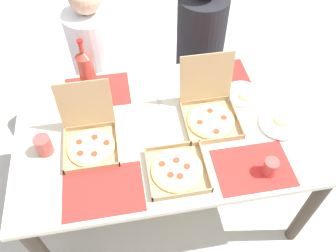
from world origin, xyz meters
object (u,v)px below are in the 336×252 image
(cup_spare, at_px, (44,145))
(cup_clear_right, at_px, (270,167))
(pizza_box_corner_left, at_px, (90,138))
(diner_left_seat, at_px, (100,72))
(plate_near_right, at_px, (280,124))
(diner_right_seat, at_px, (199,59))
(soda_bottle, at_px, (87,70))
(plate_far_left, at_px, (243,94))
(pizza_box_corner_right, at_px, (210,111))
(pizza_box_edge_far, at_px, (177,170))

(cup_spare, distance_m, cup_clear_right, 1.06)
(pizza_box_corner_left, relative_size, cup_clear_right, 3.50)
(cup_clear_right, height_order, diner_left_seat, diner_left_seat)
(plate_near_right, height_order, diner_right_seat, diner_right_seat)
(pizza_box_corner_left, bearing_deg, plate_near_right, -2.84)
(soda_bottle, xyz_separation_m, diner_right_seat, (0.73, 0.37, -0.33))
(pizza_box_corner_left, bearing_deg, diner_right_seat, 46.33)
(diner_left_seat, bearing_deg, plate_near_right, -41.91)
(soda_bottle, bearing_deg, plate_far_left, -14.24)
(cup_spare, height_order, cup_clear_right, cup_spare)
(plate_far_left, bearing_deg, diner_left_seat, 143.68)
(pizza_box_corner_right, xyz_separation_m, soda_bottle, (-0.60, 0.33, 0.08))
(pizza_box_corner_left, xyz_separation_m, diner_left_seat, (0.04, 0.77, -0.26))
(cup_clear_right, bearing_deg, diner_right_seat, 93.28)
(pizza_box_edge_far, distance_m, diner_left_seat, 1.08)
(pizza_box_corner_left, relative_size, pizza_box_edge_far, 1.10)
(pizza_box_corner_right, bearing_deg, pizza_box_edge_far, -127.44)
(pizza_box_corner_left, height_order, soda_bottle, soda_bottle)
(soda_bottle, height_order, diner_right_seat, diner_right_seat)
(plate_near_right, bearing_deg, cup_clear_right, -121.21)
(soda_bottle, bearing_deg, diner_right_seat, 27.06)
(soda_bottle, distance_m, cup_spare, 0.47)
(soda_bottle, bearing_deg, pizza_box_corner_left, -91.07)
(pizza_box_corner_right, distance_m, soda_bottle, 0.69)
(plate_near_right, bearing_deg, diner_left_seat, 138.09)
(diner_left_seat, bearing_deg, cup_spare, -108.33)
(cup_spare, bearing_deg, pizza_box_corner_left, 2.49)
(pizza_box_corner_right, relative_size, pizza_box_corner_left, 1.05)
(soda_bottle, xyz_separation_m, cup_clear_right, (0.79, -0.70, -0.09))
(plate_far_left, height_order, cup_clear_right, cup_clear_right)
(pizza_box_corner_left, height_order, diner_left_seat, diner_left_seat)
(pizza_box_corner_left, xyz_separation_m, soda_bottle, (0.01, 0.40, 0.09))
(pizza_box_corner_right, bearing_deg, cup_spare, -174.70)
(pizza_box_corner_right, bearing_deg, cup_clear_right, -63.44)
(pizza_box_corner_right, relative_size, cup_clear_right, 3.66)
(diner_left_seat, xyz_separation_m, diner_right_seat, (0.69, 0.00, 0.01))
(cup_spare, xyz_separation_m, cup_clear_right, (1.02, -0.30, -0.01))
(plate_near_right, xyz_separation_m, cup_clear_right, (-0.16, -0.26, 0.03))
(pizza_box_corner_left, relative_size, soda_bottle, 0.92)
(plate_far_left, distance_m, soda_bottle, 0.86)
(soda_bottle, bearing_deg, plate_near_right, -25.23)
(pizza_box_corner_left, distance_m, soda_bottle, 0.41)
(pizza_box_corner_left, distance_m, diner_left_seat, 0.82)
(pizza_box_corner_right, xyz_separation_m, pizza_box_corner_left, (-0.61, -0.07, -0.00))
(pizza_box_corner_right, relative_size, soda_bottle, 0.97)
(plate_near_right, bearing_deg, plate_far_left, 116.96)
(pizza_box_edge_far, relative_size, diner_left_seat, 0.23)
(diner_left_seat, bearing_deg, diner_right_seat, 0.00)
(cup_clear_right, distance_m, diner_right_seat, 1.11)
(plate_near_right, height_order, cup_clear_right, cup_clear_right)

